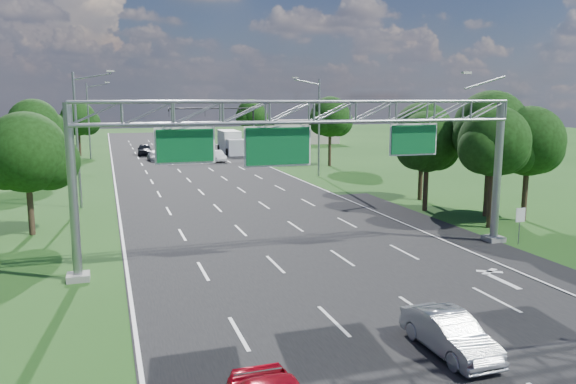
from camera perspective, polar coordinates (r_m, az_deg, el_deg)
name	(u,v)px	position (r m, az deg, el deg)	size (l,w,h in m)	color
ground	(231,199)	(45.97, -5.80, -0.71)	(220.00, 220.00, 0.00)	#1D4615
road	(231,199)	(45.97, -5.80, -0.71)	(18.00, 180.00, 0.02)	black
road_flare	(454,235)	(35.38, 16.47, -4.20)	(3.00, 30.00, 0.02)	black
sign_gantry	(313,124)	(28.03, 2.55, 6.91)	(23.50, 1.00, 9.56)	gray
regulatory_sign	(520,218)	(34.05, 22.52, -2.48)	(0.60, 0.08, 2.10)	gray
traffic_signal	(229,118)	(81.07, -5.97, 7.44)	(12.21, 0.24, 7.00)	black
streetlight_l_near	(79,133)	(44.33, -20.42, 5.63)	(2.97, 0.22, 10.16)	gray
streetlight_l_far	(90,117)	(79.28, -19.48, 7.20)	(2.97, 0.22, 10.16)	gray
streetlight_r_mid	(317,123)	(58.13, 2.99, 7.03)	(2.97, 0.22, 10.16)	gray
tree_cluster_right	(470,139)	(41.41, 18.04, 5.15)	(9.91, 14.60, 8.68)	#2D2116
tree_verge_la	(28,156)	(36.68, -24.91, 3.33)	(5.76, 4.80, 7.40)	#2D2116
tree_verge_lb	(35,126)	(59.66, -24.33, 6.10)	(5.76, 4.80, 8.06)	#2D2116
tree_verge_lc	(79,120)	(84.38, -20.49, 6.85)	(5.76, 4.80, 7.62)	#2D2116
tree_verge_rd	(331,119)	(67.35, 4.34, 7.42)	(5.76, 4.80, 8.28)	#2D2116
tree_verge_re	(252,115)	(95.26, -3.72, 7.81)	(5.76, 4.80, 7.84)	#2D2116
building_left	(17,136)	(93.23, -25.81, 5.18)	(14.00, 10.00, 5.00)	#B0A293
building_right	(300,132)	(102.07, 1.18, 6.16)	(12.00, 9.00, 4.00)	#B0A293
silver_sedan	(450,333)	(19.46, 16.09, -13.63)	(1.40, 4.02, 1.32)	#A0A5AB
car_queue_a	(155,156)	(75.02, -13.36, 3.55)	(1.65, 4.06, 1.18)	#B8B8B8
car_queue_b	(189,151)	(82.09, -10.05, 4.16)	(1.88, 4.07, 1.13)	black
car_queue_c	(145,149)	(82.65, -14.36, 4.22)	(1.94, 4.82, 1.64)	black
car_queue_d	(217,156)	(73.01, -7.26, 3.66)	(1.48, 4.24, 1.40)	silver
box_truck	(231,142)	(83.25, -5.86, 5.03)	(2.68, 8.73, 3.29)	white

